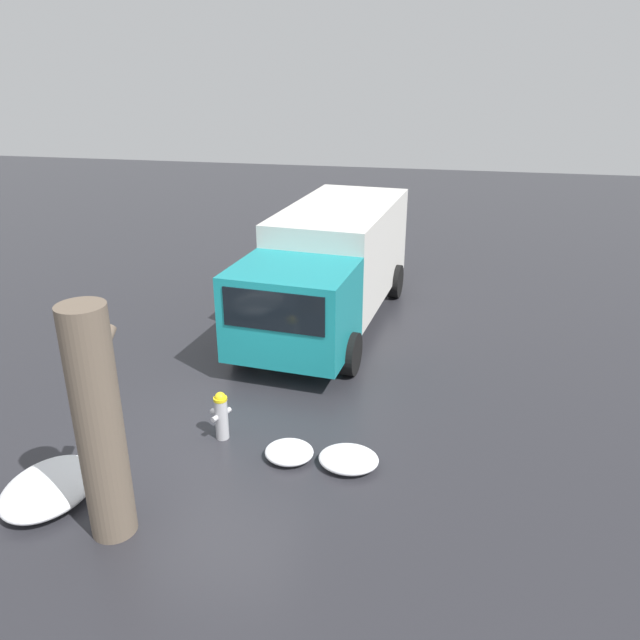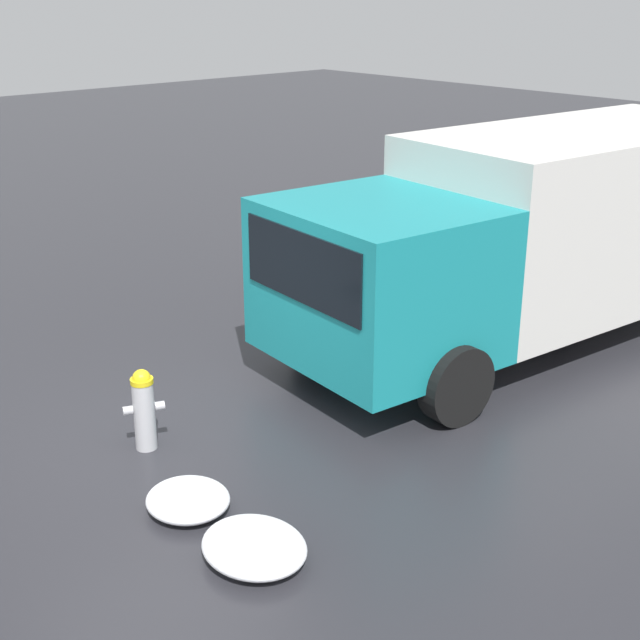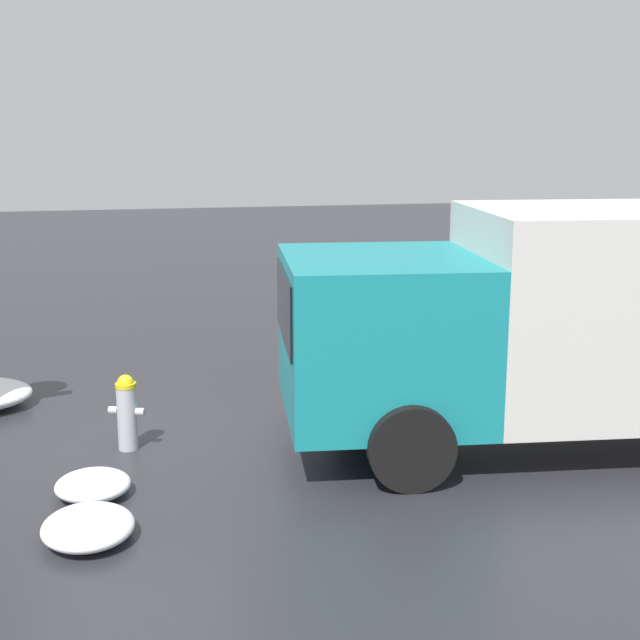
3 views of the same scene
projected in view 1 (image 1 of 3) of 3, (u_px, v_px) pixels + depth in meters
ground_plane at (223, 437)px, 10.73m from camera, size 60.00×60.00×0.00m
fire_hydrant at (221, 415)px, 10.56m from camera, size 0.42×0.34×0.88m
tree_trunk at (99, 425)px, 7.98m from camera, size 0.93×0.61×3.33m
delivery_truck at (331, 263)px, 15.00m from camera, size 7.46×3.25×2.72m
snow_pile_by_hydrant at (349, 459)px, 9.94m from camera, size 0.83×0.96×0.25m
snow_pile_curbside at (49, 488)px, 9.19m from camera, size 1.60×1.26×0.35m
snow_pile_by_tree at (289, 452)px, 10.13m from camera, size 0.75×0.80×0.23m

